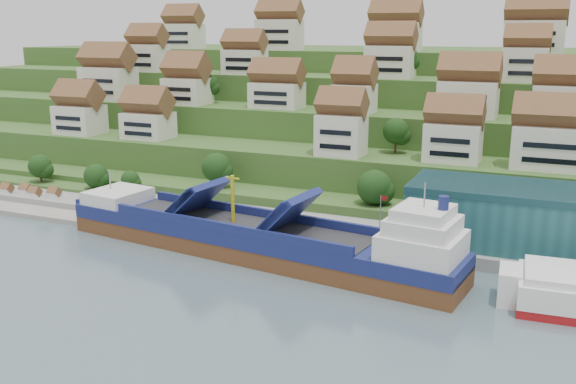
% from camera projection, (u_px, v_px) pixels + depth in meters
% --- Properties ---
extents(ground, '(300.00, 300.00, 0.00)m').
position_uv_depth(ground, '(258.00, 258.00, 106.99)').
color(ground, slate).
rests_on(ground, ground).
extents(quay, '(180.00, 14.00, 2.20)m').
position_uv_depth(quay, '(398.00, 240.00, 112.42)').
color(quay, gray).
rests_on(quay, ground).
extents(pebble_beach, '(45.00, 20.00, 1.00)m').
position_uv_depth(pebble_beach, '(43.00, 202.00, 139.75)').
color(pebble_beach, gray).
rests_on(pebble_beach, ground).
extents(hillside, '(260.00, 128.00, 31.00)m').
position_uv_depth(hillside, '(405.00, 118.00, 196.57)').
color(hillside, '#2D4C1E').
rests_on(hillside, ground).
extents(hillside_village, '(155.08, 60.17, 28.80)m').
position_uv_depth(hillside_village, '(365.00, 84.00, 155.04)').
color(hillside_village, silver).
rests_on(hillside_village, ground).
extents(hillside_trees, '(135.04, 61.90, 30.06)m').
position_uv_depth(hillside_trees, '(338.00, 126.00, 142.34)').
color(hillside_trees, '#1C4015').
rests_on(hillside_trees, ground).
extents(flagpole, '(1.28, 0.16, 8.00)m').
position_uv_depth(flagpole, '(381.00, 215.00, 107.26)').
color(flagpole, gray).
rests_on(flagpole, quay).
extents(beach_huts, '(14.40, 3.70, 2.20)m').
position_uv_depth(beach_huts, '(31.00, 195.00, 139.01)').
color(beach_huts, white).
rests_on(beach_huts, pebble_beach).
extents(cargo_ship, '(72.75, 20.28, 15.87)m').
position_uv_depth(cargo_ship, '(262.00, 240.00, 106.53)').
color(cargo_ship, brown).
rests_on(cargo_ship, ground).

